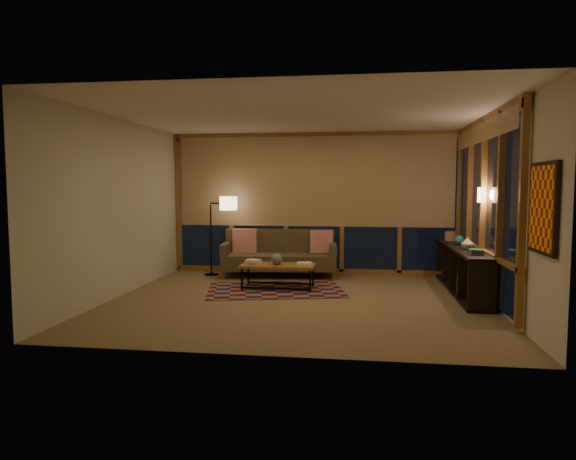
# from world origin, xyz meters

# --- Properties ---
(floor) EXTENTS (5.50, 5.00, 0.01)m
(floor) POSITION_xyz_m (0.00, 0.00, 0.00)
(floor) COLOR #927A52
(floor) RESTS_ON ground
(ceiling) EXTENTS (5.50, 5.00, 0.01)m
(ceiling) POSITION_xyz_m (0.00, 0.00, 2.70)
(ceiling) COLOR silver
(ceiling) RESTS_ON walls
(walls) EXTENTS (5.51, 5.01, 2.70)m
(walls) POSITION_xyz_m (0.00, 0.00, 1.35)
(walls) COLOR beige
(walls) RESTS_ON floor
(window_wall_back) EXTENTS (5.30, 0.16, 2.60)m
(window_wall_back) POSITION_xyz_m (0.00, 2.43, 1.35)
(window_wall_back) COLOR #A77231
(window_wall_back) RESTS_ON walls
(window_wall_right) EXTENTS (0.16, 3.70, 2.60)m
(window_wall_right) POSITION_xyz_m (2.68, 0.60, 1.35)
(window_wall_right) COLOR #A77231
(window_wall_right) RESTS_ON walls
(wall_art) EXTENTS (0.06, 0.74, 0.94)m
(wall_art) POSITION_xyz_m (2.71, -1.85, 1.45)
(wall_art) COLOR red
(wall_art) RESTS_ON walls
(wall_sconce) EXTENTS (0.12, 0.18, 0.22)m
(wall_sconce) POSITION_xyz_m (2.62, 0.45, 1.55)
(wall_sconce) COLOR #FFDDB3
(wall_sconce) RESTS_ON walls
(sofa) EXTENTS (2.16, 1.05, 0.85)m
(sofa) POSITION_xyz_m (-0.61, 2.00, 0.43)
(sofa) COLOR #4A3E26
(sofa) RESTS_ON floor
(pillow_left) EXTENTS (0.46, 0.17, 0.46)m
(pillow_left) POSITION_xyz_m (-1.29, 2.16, 0.65)
(pillow_left) COLOR red
(pillow_left) RESTS_ON sofa
(pillow_right) EXTENTS (0.43, 0.18, 0.42)m
(pillow_right) POSITION_xyz_m (0.16, 2.21, 0.64)
(pillow_right) COLOR red
(pillow_right) RESTS_ON sofa
(area_rug) EXTENTS (2.43, 1.89, 0.01)m
(area_rug) POSITION_xyz_m (-0.47, 0.73, 0.01)
(area_rug) COLOR #AB5225
(area_rug) RESTS_ON floor
(coffee_table) EXTENTS (1.21, 0.57, 0.40)m
(coffee_table) POSITION_xyz_m (-0.44, 0.84, 0.20)
(coffee_table) COLOR #A77231
(coffee_table) RESTS_ON floor
(book_stack_a) EXTENTS (0.31, 0.27, 0.07)m
(book_stack_a) POSITION_xyz_m (-0.86, 0.88, 0.44)
(book_stack_a) COLOR #F2EBCC
(book_stack_a) RESTS_ON coffee_table
(book_stack_b) EXTENTS (0.25, 0.22, 0.04)m
(book_stack_b) POSITION_xyz_m (-0.01, 0.85, 0.42)
(book_stack_b) COLOR #F2EBCC
(book_stack_b) RESTS_ON coffee_table
(ceramic_pot) EXTENTS (0.19, 0.19, 0.19)m
(ceramic_pot) POSITION_xyz_m (-0.46, 0.83, 0.50)
(ceramic_pot) COLOR #343435
(ceramic_pot) RESTS_ON coffee_table
(floor_lamp) EXTENTS (0.50, 0.33, 1.50)m
(floor_lamp) POSITION_xyz_m (-1.91, 1.98, 0.75)
(floor_lamp) COLOR black
(floor_lamp) RESTS_ON floor
(bookshelf) EXTENTS (0.40, 2.90, 0.72)m
(bookshelf) POSITION_xyz_m (2.49, 1.00, 0.36)
(bookshelf) COLOR black
(bookshelf) RESTS_ON floor
(basket) EXTENTS (0.22, 0.22, 0.16)m
(basket) POSITION_xyz_m (2.47, 1.93, 0.80)
(basket) COLOR olive
(basket) RESTS_ON bookshelf
(teal_bowl) EXTENTS (0.18, 0.18, 0.16)m
(teal_bowl) POSITION_xyz_m (2.49, 1.26, 0.80)
(teal_bowl) COLOR #1F655E
(teal_bowl) RESTS_ON bookshelf
(vase) EXTENTS (0.20, 0.20, 0.19)m
(vase) POSITION_xyz_m (2.49, 0.65, 0.82)
(vase) COLOR #BEAA8C
(vase) RESTS_ON bookshelf
(shelf_book_stack) EXTENTS (0.22, 0.29, 0.08)m
(shelf_book_stack) POSITION_xyz_m (2.49, 0.06, 0.76)
(shelf_book_stack) COLOR #F2EBCC
(shelf_book_stack) RESTS_ON bookshelf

